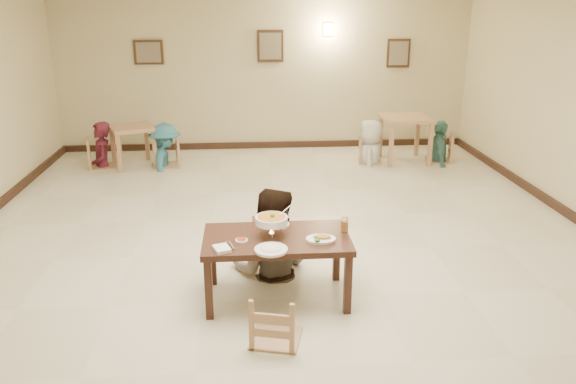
{
  "coord_description": "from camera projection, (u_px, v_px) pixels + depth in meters",
  "views": [
    {
      "loc": [
        -0.43,
        -6.05,
        2.83
      ],
      "look_at": [
        0.01,
        -0.46,
        0.91
      ],
      "focal_mm": 35.0,
      "sensor_mm": 36.0,
      "label": 1
    }
  ],
  "objects": [
    {
      "name": "floor",
      "position": [
        284.0,
        252.0,
        6.66
      ],
      "size": [
        10.0,
        10.0,
        0.0
      ],
      "primitive_type": "plane",
      "color": "beige",
      "rests_on": "ground"
    },
    {
      "name": "wall_back",
      "position": [
        265.0,
        72.0,
        10.89
      ],
      "size": [
        10.0,
        0.0,
        10.0
      ],
      "primitive_type": "plane",
      "rotation": [
        1.57,
        0.0,
        0.0
      ],
      "color": "beige",
      "rests_on": "floor"
    },
    {
      "name": "baseboard_back",
      "position": [
        266.0,
        145.0,
        11.33
      ],
      "size": [
        8.0,
        0.06,
        0.12
      ],
      "primitive_type": "cube",
      "color": "#311D14",
      "rests_on": "floor"
    },
    {
      "name": "picture_a",
      "position": [
        148.0,
        52.0,
        10.55
      ],
      "size": [
        0.55,
        0.04,
        0.45
      ],
      "color": "#3C2516",
      "rests_on": "wall_back"
    },
    {
      "name": "picture_b",
      "position": [
        270.0,
        46.0,
        10.69
      ],
      "size": [
        0.5,
        0.04,
        0.6
      ],
      "color": "#3C2516",
      "rests_on": "wall_back"
    },
    {
      "name": "picture_c",
      "position": [
        398.0,
        53.0,
        10.93
      ],
      "size": [
        0.45,
        0.04,
        0.55
      ],
      "color": "#3C2516",
      "rests_on": "wall_back"
    },
    {
      "name": "wall_sconce",
      "position": [
        328.0,
        30.0,
        10.68
      ],
      "size": [
        0.16,
        0.05,
        0.22
      ],
      "primitive_type": "cube",
      "color": "#FFD88C",
      "rests_on": "wall_back"
    },
    {
      "name": "main_table",
      "position": [
        277.0,
        244.0,
        5.45
      ],
      "size": [
        1.42,
        0.8,
        0.66
      ],
      "rotation": [
        0.0,
        0.0,
        -0.0
      ],
      "color": "#3C1E14",
      "rests_on": "floor"
    },
    {
      "name": "chair_far",
      "position": [
        267.0,
        227.0,
        6.13
      ],
      "size": [
        0.46,
        0.46,
        0.98
      ],
      "rotation": [
        0.0,
        0.0,
        -0.27
      ],
      "color": "tan",
      "rests_on": "floor"
    },
    {
      "name": "chair_near",
      "position": [
        276.0,
        294.0,
        4.8
      ],
      "size": [
        0.42,
        0.42,
        0.89
      ],
      "rotation": [
        0.0,
        0.0,
        2.9
      ],
      "color": "tan",
      "rests_on": "floor"
    },
    {
      "name": "main_diner",
      "position": [
        270.0,
        188.0,
        5.92
      ],
      "size": [
        1.04,
        0.87,
        1.9
      ],
      "primitive_type": "imported",
      "rotation": [
        0.0,
        0.0,
        2.96
      ],
      "color": "gray",
      "rests_on": "floor"
    },
    {
      "name": "curry_warmer",
      "position": [
        271.0,
        220.0,
        5.38
      ],
      "size": [
        0.35,
        0.31,
        0.28
      ],
      "color": "silver",
      "rests_on": "main_table"
    },
    {
      "name": "rice_plate_far",
      "position": [
        274.0,
        225.0,
        5.68
      ],
      "size": [
        0.31,
        0.31,
        0.07
      ],
      "color": "white",
      "rests_on": "main_table"
    },
    {
      "name": "rice_plate_near",
      "position": [
        271.0,
        249.0,
        5.11
      ],
      "size": [
        0.31,
        0.31,
        0.07
      ],
      "color": "white",
      "rests_on": "main_table"
    },
    {
      "name": "fried_plate",
      "position": [
        321.0,
        239.0,
        5.33
      ],
      "size": [
        0.29,
        0.29,
        0.06
      ],
      "color": "white",
      "rests_on": "main_table"
    },
    {
      "name": "chili_dish",
      "position": [
        242.0,
        240.0,
        5.31
      ],
      "size": [
        0.12,
        0.12,
        0.02
      ],
      "color": "white",
      "rests_on": "main_table"
    },
    {
      "name": "napkin_cutlery",
      "position": [
        222.0,
        249.0,
        5.12
      ],
      "size": [
        0.21,
        0.28,
        0.03
      ],
      "color": "white",
      "rests_on": "main_table"
    },
    {
      "name": "drink_glass",
      "position": [
        345.0,
        225.0,
        5.53
      ],
      "size": [
        0.07,
        0.07,
        0.14
      ],
      "color": "white",
      "rests_on": "main_table"
    },
    {
      "name": "bg_table_left",
      "position": [
        133.0,
        134.0,
        9.92
      ],
      "size": [
        0.95,
        0.95,
        0.73
      ],
      "rotation": [
        0.0,
        0.0,
        0.38
      ],
      "color": "tan",
      "rests_on": "floor"
    },
    {
      "name": "bg_table_right",
      "position": [
        406.0,
        124.0,
        10.19
      ],
      "size": [
        0.86,
        0.86,
        0.84
      ],
      "rotation": [
        0.0,
        0.0,
        0.03
      ],
      "color": "tan",
      "rests_on": "floor"
    },
    {
      "name": "bg_chair_ll",
      "position": [
        100.0,
        140.0,
        9.88
      ],
      "size": [
        0.46,
        0.46,
        0.99
      ],
      "rotation": [
        0.0,
        0.0,
        1.82
      ],
      "color": "tan",
      "rests_on": "floor"
    },
    {
      "name": "bg_chair_lr",
      "position": [
        164.0,
        139.0,
        9.92
      ],
      "size": [
        0.48,
        0.48,
        1.01
      ],
      "rotation": [
        0.0,
        0.0,
        -1.39
      ],
      "color": "tan",
      "rests_on": "floor"
    },
    {
      "name": "bg_chair_rl",
      "position": [
        371.0,
        139.0,
        10.2
      ],
      "size": [
        0.41,
        0.41,
        0.87
      ],
      "rotation": [
        0.0,
        0.0,
        1.41
      ],
      "color": "tan",
      "rests_on": "floor"
    },
    {
      "name": "bg_chair_rr",
      "position": [
        440.0,
        136.0,
        10.25
      ],
      "size": [
        0.45,
        0.45,
        0.97
      ],
      "rotation": [
        0.0,
        0.0,
        -1.82
      ],
      "color": "tan",
      "rests_on": "floor"
    },
    {
      "name": "bg_diner_a",
      "position": [
        98.0,
        122.0,
        9.77
      ],
      "size": [
        0.55,
        0.68,
        1.64
      ],
      "primitive_type": "imported",
      "rotation": [
        0.0,
        0.0,
        5.0
      ],
      "color": "#521727",
      "rests_on": "floor"
    },
    {
      "name": "bg_diner_b",
      "position": [
        163.0,
        123.0,
        9.83
      ],
      "size": [
        0.63,
        1.04,
        1.57
      ],
      "primitive_type": "imported",
      "rotation": [
        0.0,
        0.0,
        1.62
      ],
      "color": "teal",
      "rests_on": "floor"
    },
    {
      "name": "bg_diner_c",
      "position": [
        372.0,
        120.0,
        10.08
      ],
      "size": [
        0.68,
        0.87,
        1.58
      ],
      "primitive_type": "imported",
      "rotation": [
        0.0,
        0.0,
        4.46
      ],
      "color": "silver",
      "rests_on": "floor"
    },
    {
      "name": "bg_diner_d",
      "position": [
        442.0,
        120.0,
        10.16
      ],
      "size": [
        0.49,
        0.94,
        1.53
      ],
      "primitive_type": "imported",
      "rotation": [
        0.0,
        0.0,
        1.44
      ],
      "color": "teal",
      "rests_on": "floor"
    }
  ]
}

